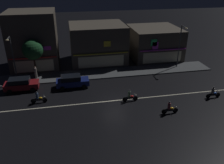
{
  "coord_description": "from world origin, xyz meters",
  "views": [
    {
      "loc": [
        -4.93,
        -23.7,
        14.09
      ],
      "look_at": [
        0.25,
        2.73,
        1.2
      ],
      "focal_mm": 37.06,
      "sensor_mm": 36.0,
      "label": 1
    }
  ],
  "objects_px": {
    "motorcycle_opposite_lane": "(38,98)",
    "motorcycle_trailing_far": "(130,96)",
    "streetlamp_mid": "(180,43)",
    "motorcycle_following": "(170,108)",
    "parked_car_near_kerb": "(72,81)",
    "pedestrian_on_sidewalk": "(36,73)",
    "motorcycle_lead": "(213,93)",
    "traffic_cone": "(61,84)",
    "parked_car_trailing": "(21,84)",
    "streetlamp_west": "(12,54)"
  },
  "relations": [
    {
      "from": "motorcycle_opposite_lane",
      "to": "motorcycle_trailing_far",
      "type": "bearing_deg",
      "value": -5.83
    },
    {
      "from": "streetlamp_mid",
      "to": "motorcycle_opposite_lane",
      "type": "relative_size",
      "value": 3.52
    },
    {
      "from": "streetlamp_mid",
      "to": "motorcycle_trailing_far",
      "type": "relative_size",
      "value": 3.52
    },
    {
      "from": "motorcycle_following",
      "to": "motorcycle_trailing_far",
      "type": "height_order",
      "value": "same"
    },
    {
      "from": "parked_car_near_kerb",
      "to": "pedestrian_on_sidewalk",
      "type": "bearing_deg",
      "value": 143.76
    },
    {
      "from": "motorcycle_lead",
      "to": "motorcycle_following",
      "type": "relative_size",
      "value": 1.0
    },
    {
      "from": "motorcycle_lead",
      "to": "streetlamp_mid",
      "type": "bearing_deg",
      "value": -88.16
    },
    {
      "from": "pedestrian_on_sidewalk",
      "to": "traffic_cone",
      "type": "bearing_deg",
      "value": -118.48
    },
    {
      "from": "parked_car_trailing",
      "to": "traffic_cone",
      "type": "height_order",
      "value": "parked_car_trailing"
    },
    {
      "from": "streetlamp_west",
      "to": "motorcycle_following",
      "type": "relative_size",
      "value": 3.24
    },
    {
      "from": "motorcycle_lead",
      "to": "traffic_cone",
      "type": "distance_m",
      "value": 19.7
    },
    {
      "from": "streetlamp_west",
      "to": "motorcycle_trailing_far",
      "type": "xyz_separation_m",
      "value": [
        14.4,
        -9.09,
        -3.2
      ]
    },
    {
      "from": "pedestrian_on_sidewalk",
      "to": "parked_car_near_kerb",
      "type": "bearing_deg",
      "value": -114.62
    },
    {
      "from": "traffic_cone",
      "to": "parked_car_trailing",
      "type": "bearing_deg",
      "value": -175.72
    },
    {
      "from": "streetlamp_west",
      "to": "motorcycle_lead",
      "type": "height_order",
      "value": "streetlamp_west"
    },
    {
      "from": "streetlamp_mid",
      "to": "parked_car_trailing",
      "type": "distance_m",
      "value": 24.0
    },
    {
      "from": "motorcycle_following",
      "to": "traffic_cone",
      "type": "bearing_deg",
      "value": -41.51
    },
    {
      "from": "streetlamp_west",
      "to": "pedestrian_on_sidewalk",
      "type": "xyz_separation_m",
      "value": [
        2.74,
        -0.24,
        -2.89
      ]
    },
    {
      "from": "streetlamp_mid",
      "to": "traffic_cone",
      "type": "bearing_deg",
      "value": -170.78
    },
    {
      "from": "motorcycle_trailing_far",
      "to": "pedestrian_on_sidewalk",
      "type": "bearing_deg",
      "value": -40.37
    },
    {
      "from": "streetlamp_mid",
      "to": "motorcycle_trailing_far",
      "type": "xyz_separation_m",
      "value": [
        -10.37,
        -8.89,
        -3.48
      ]
    },
    {
      "from": "pedestrian_on_sidewalk",
      "to": "motorcycle_following",
      "type": "xyz_separation_m",
      "value": [
        15.23,
        -12.28,
        -0.32
      ]
    },
    {
      "from": "parked_car_near_kerb",
      "to": "traffic_cone",
      "type": "relative_size",
      "value": 7.82
    },
    {
      "from": "pedestrian_on_sidewalk",
      "to": "parked_car_trailing",
      "type": "height_order",
      "value": "pedestrian_on_sidewalk"
    },
    {
      "from": "streetlamp_mid",
      "to": "motorcycle_opposite_lane",
      "type": "bearing_deg",
      "value": -161.13
    },
    {
      "from": "parked_car_trailing",
      "to": "traffic_cone",
      "type": "distance_m",
      "value": 5.08
    },
    {
      "from": "streetlamp_west",
      "to": "motorcycle_trailing_far",
      "type": "bearing_deg",
      "value": -32.26
    },
    {
      "from": "streetlamp_mid",
      "to": "parked_car_near_kerb",
      "type": "xyz_separation_m",
      "value": [
        -16.97,
        -3.75,
        -3.24
      ]
    },
    {
      "from": "pedestrian_on_sidewalk",
      "to": "streetlamp_west",
      "type": "bearing_deg",
      "value": 96.64
    },
    {
      "from": "streetlamp_west",
      "to": "motorcycle_opposite_lane",
      "type": "distance_m",
      "value": 8.87
    },
    {
      "from": "streetlamp_west",
      "to": "streetlamp_mid",
      "type": "relative_size",
      "value": 0.92
    },
    {
      "from": "motorcycle_lead",
      "to": "parked_car_near_kerb",
      "type": "bearing_deg",
      "value": -18.07
    },
    {
      "from": "streetlamp_west",
      "to": "motorcycle_trailing_far",
      "type": "distance_m",
      "value": 17.32
    },
    {
      "from": "motorcycle_trailing_far",
      "to": "parked_car_trailing",
      "type": "bearing_deg",
      "value": -25.85
    },
    {
      "from": "streetlamp_mid",
      "to": "motorcycle_following",
      "type": "distance_m",
      "value": 14.5
    },
    {
      "from": "parked_car_trailing",
      "to": "motorcycle_lead",
      "type": "bearing_deg",
      "value": -15.94
    },
    {
      "from": "streetlamp_west",
      "to": "motorcycle_following",
      "type": "distance_m",
      "value": 22.13
    },
    {
      "from": "parked_car_near_kerb",
      "to": "motorcycle_following",
      "type": "bearing_deg",
      "value": -40.15
    },
    {
      "from": "motorcycle_trailing_far",
      "to": "streetlamp_west",
      "type": "bearing_deg",
      "value": -35.43
    },
    {
      "from": "pedestrian_on_sidewalk",
      "to": "traffic_cone",
      "type": "height_order",
      "value": "pedestrian_on_sidewalk"
    },
    {
      "from": "streetlamp_mid",
      "to": "motorcycle_trailing_far",
      "type": "distance_m",
      "value": 14.09
    },
    {
      "from": "motorcycle_opposite_lane",
      "to": "motorcycle_trailing_far",
      "type": "distance_m",
      "value": 10.84
    },
    {
      "from": "motorcycle_opposite_lane",
      "to": "streetlamp_mid",
      "type": "bearing_deg",
      "value": 21.96
    },
    {
      "from": "motorcycle_following",
      "to": "traffic_cone",
      "type": "relative_size",
      "value": 3.45
    },
    {
      "from": "parked_car_trailing",
      "to": "motorcycle_trailing_far",
      "type": "relative_size",
      "value": 2.26
    },
    {
      "from": "pedestrian_on_sidewalk",
      "to": "motorcycle_opposite_lane",
      "type": "bearing_deg",
      "value": -160.85
    },
    {
      "from": "streetlamp_mid",
      "to": "pedestrian_on_sidewalk",
      "type": "height_order",
      "value": "streetlamp_mid"
    },
    {
      "from": "parked_car_trailing",
      "to": "traffic_cone",
      "type": "relative_size",
      "value": 7.82
    },
    {
      "from": "pedestrian_on_sidewalk",
      "to": "parked_car_near_kerb",
      "type": "xyz_separation_m",
      "value": [
        5.06,
        -3.71,
        -0.08
      ]
    },
    {
      "from": "streetlamp_mid",
      "to": "parked_car_trailing",
      "type": "xyz_separation_m",
      "value": [
        -23.54,
        -3.38,
        -3.24
      ]
    }
  ]
}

